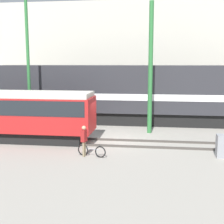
% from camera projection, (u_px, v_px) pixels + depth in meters
% --- Properties ---
extents(ground_plane, '(120.00, 120.00, 0.00)m').
position_uv_depth(ground_plane, '(114.00, 141.00, 19.67)').
color(ground_plane, gray).
extents(track_near, '(60.00, 1.50, 0.14)m').
position_uv_depth(track_near, '(112.00, 143.00, 18.97)').
color(track_near, '#47423D').
rests_on(track_near, ground).
extents(track_far, '(60.00, 1.51, 0.14)m').
position_uv_depth(track_far, '(123.00, 122.00, 25.50)').
color(track_far, '#47423D').
rests_on(track_far, ground).
extents(building_backdrop, '(42.70, 6.00, 10.85)m').
position_uv_depth(building_backdrop, '(132.00, 57.00, 33.48)').
color(building_backdrop, beige).
rests_on(building_backdrop, ground).
extents(freight_locomotive, '(21.43, 3.04, 5.27)m').
position_uv_depth(freight_locomotive, '(129.00, 93.00, 25.06)').
color(freight_locomotive, black).
rests_on(freight_locomotive, ground).
extents(streetcar, '(10.20, 2.54, 3.11)m').
position_uv_depth(streetcar, '(13.00, 113.00, 19.54)').
color(streetcar, black).
rests_on(streetcar, ground).
extents(bicycle, '(1.58, 0.56, 0.67)m').
position_uv_depth(bicycle, '(92.00, 151.00, 16.38)').
color(bicycle, black).
rests_on(bicycle, ground).
extents(person, '(0.30, 0.40, 1.65)m').
position_uv_depth(person, '(84.00, 138.00, 16.27)').
color(person, '#8C7A5B').
rests_on(person, ground).
extents(utility_pole_center, '(0.22, 0.22, 9.82)m').
position_uv_depth(utility_pole_center, '(28.00, 62.00, 22.34)').
color(utility_pole_center, '#2D7238').
rests_on(utility_pole_center, ground).
extents(utility_pole_right, '(0.31, 0.31, 8.94)m').
position_uv_depth(utility_pole_right, '(150.00, 69.00, 21.26)').
color(utility_pole_right, '#2D7238').
rests_on(utility_pole_right, ground).
extents(signal_box, '(0.70, 0.60, 1.20)m').
position_uv_depth(signal_box, '(223.00, 146.00, 16.18)').
color(signal_box, gray).
rests_on(signal_box, ground).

